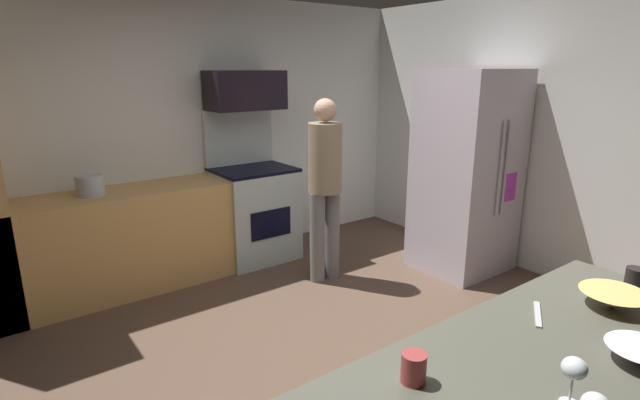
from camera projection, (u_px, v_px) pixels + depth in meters
ground_plane at (333, 362)px, 3.27m from camera, size 5.20×4.80×0.02m
wall_back at (188, 133)px, 4.74m from camera, size 5.20×0.12×2.60m
wall_right at (554, 139)px, 4.38m from camera, size 0.12×4.80×2.60m
lower_cabinet_run at (111, 244)px, 4.17m from camera, size 2.40×0.60×0.90m
oven_range at (254, 209)px, 4.95m from camera, size 0.76×0.65×1.52m
microwave at (245, 90)px, 4.70m from camera, size 0.74×0.38×0.38m
refrigerator at (466, 172)px, 4.60m from camera, size 0.83×0.76×1.91m
person_cook at (325, 182)px, 4.32m from camera, size 0.31×0.30×1.67m
mixing_bowl_large at (613, 299)px, 2.12m from camera, size 0.28×0.28×0.07m
wine_glass_near at (574, 370)px, 1.48m from camera, size 0.08×0.08×0.16m
mug_coffee at (635, 277)px, 2.33m from camera, size 0.09×0.09×0.09m
mug_tea at (414, 368)px, 1.61m from camera, size 0.09×0.09×0.10m
knife_chef at (538, 314)px, 2.06m from camera, size 0.21×0.15×0.01m
stock_pot at (90, 185)px, 3.97m from camera, size 0.22×0.22×0.17m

